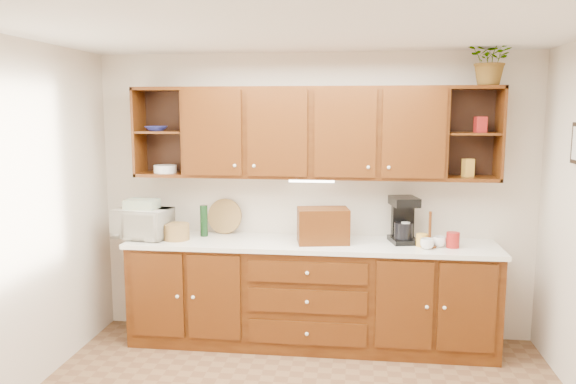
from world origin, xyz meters
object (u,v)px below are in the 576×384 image
(potted_plant, at_px, (492,59))
(bread_box, at_px, (323,226))
(microwave, at_px, (143,223))
(coffee_maker, at_px, (403,220))

(potted_plant, bearing_deg, bread_box, -175.65)
(microwave, relative_size, coffee_maker, 1.21)
(bread_box, height_order, potted_plant, potted_plant)
(bread_box, relative_size, coffee_maker, 1.08)
(microwave, distance_m, potted_plant, 3.32)
(potted_plant, bearing_deg, microwave, -177.90)
(bread_box, height_order, coffee_maker, coffee_maker)
(coffee_maker, bearing_deg, potted_plant, -14.08)
(microwave, xyz_separation_m, bread_box, (1.63, 0.01, 0.02))
(microwave, height_order, potted_plant, potted_plant)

